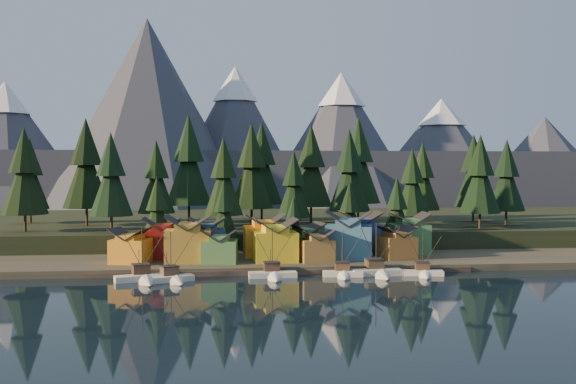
{
  "coord_description": "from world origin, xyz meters",
  "views": [
    {
      "loc": [
        -13.34,
        -115.94,
        21.7
      ],
      "look_at": [
        2.55,
        30.0,
        16.57
      ],
      "focal_mm": 40.0,
      "sensor_mm": 36.0,
      "label": 1
    }
  ],
  "objects": [
    {
      "name": "tree_hill_16",
      "position": [
        -68.0,
        78.0,
        19.66
      ],
      "size": [
        10.73,
        10.73,
        24.99
      ],
      "color": "#332319",
      "rests_on": "hillside"
    },
    {
      "name": "tree_hill_11",
      "position": [
        38.0,
        50.0,
        17.78
      ],
      "size": [
        9.26,
        9.26,
        21.56
      ],
      "color": "#332319",
      "rests_on": "hillside"
    },
    {
      "name": "tree_hill_1",
      "position": [
        -50.0,
        68.0,
        22.51
      ],
      "size": [
        12.96,
        12.96,
        30.19
      ],
      "color": "#332319",
      "rests_on": "hillside"
    },
    {
      "name": "tree_hill_10",
      "position": [
        30.0,
        80.0,
        23.54
      ],
      "size": [
        13.77,
        13.77,
        32.07
      ],
      "color": "#332319",
      "rests_on": "hillside"
    },
    {
      "name": "mountain_ridge",
      "position": [
        -4.2,
        213.59,
        26.06
      ],
      "size": [
        560.0,
        190.0,
        90.0
      ],
      "color": "#4B4E61",
      "rests_on": "ground"
    },
    {
      "name": "house_front_3",
      "position": [
        -0.96,
        24.11,
        6.48
      ],
      "size": [
        9.74,
        9.32,
        9.47
      ],
      "rotation": [
        0.0,
        0.0,
        0.05
      ],
      "color": "yellow",
      "rests_on": "shore_strip"
    },
    {
      "name": "house_front_4",
      "position": [
        8.0,
        22.57,
        5.22
      ],
      "size": [
        7.44,
        7.95,
        7.08
      ],
      "rotation": [
        0.0,
        0.0,
        0.08
      ],
      "color": "olive",
      "rests_on": "shore_strip"
    },
    {
      "name": "boat_6",
      "position": [
        28.26,
        10.21,
        1.88
      ],
      "size": [
        8.62,
        9.13,
        9.82
      ],
      "rotation": [
        0.0,
        0.0,
        -0.17
      ],
      "color": "silver",
      "rests_on": "ground"
    },
    {
      "name": "house_back_1",
      "position": [
        -15.9,
        30.92,
        6.32
      ],
      "size": [
        8.3,
        8.4,
        9.18
      ],
      "rotation": [
        0.0,
        0.0,
        0.02
      ],
      "color": "#315275",
      "rests_on": "shore_strip"
    },
    {
      "name": "house_back_3",
      "position": [
        6.72,
        31.35,
        5.63
      ],
      "size": [
        9.18,
        8.56,
        7.86
      ],
      "rotation": [
        0.0,
        0.0,
        0.25
      ],
      "color": "#437B42",
      "rests_on": "shore_strip"
    },
    {
      "name": "house_front_0",
      "position": [
        -32.27,
        24.7,
        5.48
      ],
      "size": [
        9.16,
        8.86,
        7.58
      ],
      "rotation": [
        0.0,
        0.0,
        -0.26
      ],
      "color": "orange",
      "rests_on": "shore_strip"
    },
    {
      "name": "tree_shore_1",
      "position": [
        -12.0,
        40.0,
        11.29
      ],
      "size": [
        7.69,
        7.69,
        17.92
      ],
      "color": "#332319",
      "rests_on": "shore_strip"
    },
    {
      "name": "tree_shore_0",
      "position": [
        -28.0,
        40.0,
        11.69
      ],
      "size": [
        8.01,
        8.01,
        18.66
      ],
      "color": "#332319",
      "rests_on": "shore_strip"
    },
    {
      "name": "house_back_4",
      "position": [
        20.47,
        34.32,
        6.83
      ],
      "size": [
        9.37,
        9.0,
        10.16
      ],
      "rotation": [
        0.0,
        0.0,
        0.01
      ],
      "color": "#344B7B",
      "rests_on": "shore_strip"
    },
    {
      "name": "tree_shore_4",
      "position": [
        31.0,
        40.0,
        11.55
      ],
      "size": [
        7.9,
        7.9,
        18.4
      ],
      "color": "#332319",
      "rests_on": "shore_strip"
    },
    {
      "name": "shore_strip",
      "position": [
        0.0,
        40.0,
        0.75
      ],
      "size": [
        400.0,
        50.0,
        1.5
      ],
      "primitive_type": "cube",
      "color": "#353227",
      "rests_on": "ground"
    },
    {
      "name": "boat_0",
      "position": [
        -27.72,
        9.46,
        2.08
      ],
      "size": [
        11.39,
        11.88,
        11.52
      ],
      "rotation": [
        0.0,
        0.0,
        0.29
      ],
      "color": "silver",
      "rests_on": "ground"
    },
    {
      "name": "boat_1",
      "position": [
        -22.04,
        8.49,
        2.13
      ],
      "size": [
        9.1,
        9.63,
        10.82
      ],
      "rotation": [
        0.0,
        0.0,
        0.38
      ],
      "color": "beige",
      "rests_on": "ground"
    },
    {
      "name": "tree_shore_2",
      "position": [
        5.0,
        40.0,
        9.04
      ],
      "size": [
        5.93,
        5.93,
        13.82
      ],
      "color": "#332319",
      "rests_on": "shore_strip"
    },
    {
      "name": "house_back_2",
      "position": [
        -2.74,
        32.45,
        6.72
      ],
      "size": [
        9.6,
        8.85,
        9.93
      ],
      "rotation": [
        0.0,
        0.0,
        0.03
      ],
      "color": "orange",
      "rests_on": "shore_strip"
    },
    {
      "name": "house_front_2",
      "position": [
        -13.09,
        23.22,
        5.31
      ],
      "size": [
        8.05,
        8.11,
        7.25
      ],
      "rotation": [
        0.0,
        0.0,
        -0.09
      ],
      "color": "#4C8347",
      "rests_on": "shore_strip"
    },
    {
      "name": "house_back_5",
      "position": [
        32.31,
        33.85,
        6.68
      ],
      "size": [
        9.15,
        9.26,
        9.86
      ],
      "rotation": [
        0.0,
        0.0,
        -0.04
      ],
      "color": "#417945",
      "rests_on": "shore_strip"
    },
    {
      "name": "tree_hill_14",
      "position": [
        64.0,
        72.0,
        20.53
      ],
      "size": [
        11.41,
        11.41,
        26.58
      ],
      "color": "#332319",
      "rests_on": "hillside"
    },
    {
      "name": "tree_hill_15",
      "position": [
        0.0,
        82.0,
        22.72
      ],
      "size": [
        13.12,
        13.12,
        30.57
      ],
      "color": "#332319",
      "rests_on": "hillside"
    },
    {
      "name": "boat_3",
      "position": [
        -2.48,
        10.96,
        2.01
      ],
      "size": [
        9.95,
        10.8,
        10.88
      ],
      "rotation": [
        0.0,
        0.0,
        0.03
      ],
      "color": "white",
      "rests_on": "ground"
    },
    {
      "name": "tree_hill_13",
      "position": [
        56.0,
        48.0,
        19.74
      ],
      "size": [
        10.79,
        10.79,
        25.14
      ],
      "color": "#332319",
      "rests_on": "hillside"
    },
    {
      "name": "tree_hill_0",
      "position": [
        -62.0,
        52.0,
        20.52
      ],
      "size": [
        11.41,
        11.41,
        26.57
      ],
      "color": "#332319",
      "rests_on": "hillside"
    },
    {
      "name": "tree_hill_3",
      "position": [
        -30.0,
        60.0,
        19.01
      ],
      "size": [
        10.22,
        10.22,
        23.8
      ],
      "color": "#332319",
      "rests_on": "hillside"
    },
    {
      "name": "tree_shore_3",
      "position": [
        19.0,
        40.0,
        10.95
      ],
      "size": [
        7.43,
        7.43,
        17.31
      ],
      "color": "#332319",
      "rests_on": "shore_strip"
    },
    {
      "name": "house_front_1",
      "position": [
        -19.95,
        25.7,
        6.88
      ],
      "size": [
        9.92,
        9.52,
        10.24
      ],
      "rotation": [
        0.0,
        0.0,
        -0.0
      ],
      "color": "#B98A2F",
      "rests_on": "shore_strip"
    },
    {
      "name": "hillside",
      "position": [
        0.0,
        90.0,
        3.0
      ],
      "size": [
        420.0,
        100.0,
        6.0
      ],
      "primitive_type": "cube",
      "color": "black",
      "rests_on": "ground"
    },
    {
      "name": "tree_hill_12",
      "position": [
        46.0,
        66.0,
        18.97
      ],
      "size": [
        10.19,
        10.19,
        23.73
      ],
      "color": "#332319",
      "rests_on": "hillside"
    },
    {
      "name": "ground",
      "position": [
        0.0,
        0.0,
        0.0
      ],
      "size": [
        500.0,
        500.0,
        0.0
      ],
      "primitive_type": "plane",
      "color": "black",
      "rests_on": "ground"
    },
    {
      "name": "tree_hill_4",
      "position": [
        -22.0,
        75.0,
        23.59
      ],
      "size": [
        13.81,
        13.81,
        32.16
      ],
      "color": "#332319",
      "rests_on": "hillside"
    },
    {
      "name": "house_front_5",
      "position": [
        16.0,
        26.41,
        7.17
      ],
      "size": [
        12.2,
        11.51,
        10.8
      ],
      "rotation": [
        0.0,
        0.0,
        -0.24
      ],
      "color": "#386984",
      "rests_on": "shore_strip"
    },
    {
      "name": "tree_hill_17",
      "position": [
        68.0,
        58.0,
        19.32
      ],
      "size": [
        10.46,
        10.46,
        24.37
      ],
      "color": "#332319",
      "rests_on": "hillside"
    },
    {
      "name": "boat_5",
      "position": [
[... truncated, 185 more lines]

